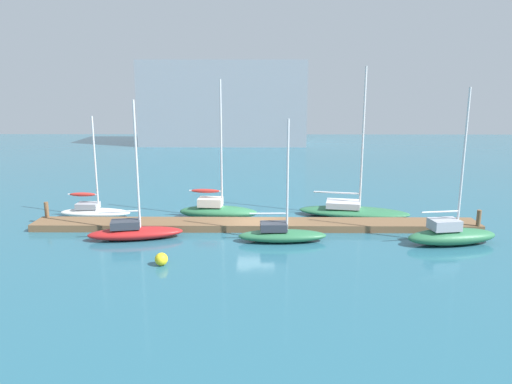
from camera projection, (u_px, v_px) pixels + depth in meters
ground_plane at (256, 228)px, 32.22m from camera, size 120.00×120.00×0.00m
dock_pier at (256, 225)px, 32.16m from camera, size 29.28×2.15×0.46m
dock_piling_near_end at (47, 213)px, 33.08m from camera, size 0.28×0.28×1.51m
dock_piling_far_end at (478, 222)px, 31.02m from camera, size 0.28×0.28×1.51m
sailboat_0 at (94, 210)px, 34.78m from camera, size 5.09×1.64×7.17m
sailboat_1 at (134, 231)px, 29.83m from camera, size 5.92×2.55×8.45m
sailboat_2 at (217, 209)px, 34.43m from camera, size 5.69×2.19×9.64m
sailboat_3 at (281, 234)px, 29.38m from camera, size 5.39×1.73×7.39m
sailboat_4 at (353, 210)px, 34.88m from camera, size 8.16×3.86×10.50m
sailboat_5 at (451, 234)px, 28.86m from camera, size 5.73×2.60×9.18m
mooring_buoy_yellow at (161, 259)px, 25.56m from camera, size 0.69×0.69×0.69m
harbor_building_distant at (224, 103)px, 75.86m from camera, size 25.13×9.77×12.67m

